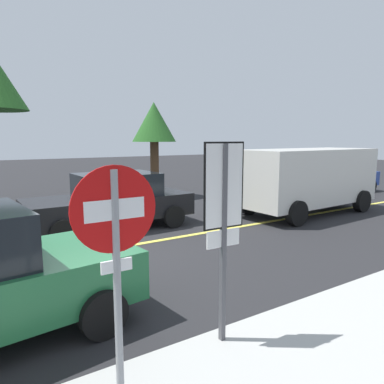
{
  "coord_description": "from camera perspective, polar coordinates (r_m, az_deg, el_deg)",
  "views": [
    {
      "loc": [
        -2.49,
        -7.79,
        2.55
      ],
      "look_at": [
        2.44,
        -0.07,
        1.18
      ],
      "focal_mm": 33.37,
      "sensor_mm": 36.0,
      "label": 1
    }
  ],
  "objects": [
    {
      "name": "white_van",
      "position": [
        12.77,
        17.9,
        2.35
      ],
      "size": [
        5.29,
        2.47,
        2.2
      ],
      "color": "silver",
      "rests_on": "ground_plane"
    },
    {
      "name": "car_blue_crossing",
      "position": [
        18.62,
        21.86,
        2.59
      ],
      "size": [
        4.06,
        2.55,
        1.64
      ],
      "color": "#2D479E",
      "rests_on": "ground_plane"
    },
    {
      "name": "lane_marking_centre",
      "position": [
        9.86,
        2.53,
        -6.43
      ],
      "size": [
        28.0,
        0.16,
        0.01
      ],
      "primitive_type": "cube",
      "color": "#E0D14C"
    },
    {
      "name": "speed_limit_sign",
      "position": [
        4.09,
        5.07,
        -2.64
      ],
      "size": [
        0.54,
        0.06,
        2.52
      ],
      "color": "#4C4C51",
      "rests_on": "ground_plane"
    },
    {
      "name": "ground_plane",
      "position": [
        8.56,
        -14.35,
        -9.08
      ],
      "size": [
        80.0,
        80.0,
        0.0
      ],
      "primitive_type": "plane",
      "color": "#262628"
    },
    {
      "name": "car_black_approaching",
      "position": [
        10.4,
        -12.68,
        -1.38
      ],
      "size": [
        4.62,
        2.16,
        1.58
      ],
      "color": "black",
      "rests_on": "ground_plane"
    },
    {
      "name": "tree_left_verge",
      "position": [
        15.67,
        -6.09,
        10.67
      ],
      "size": [
        1.89,
        1.89,
        4.09
      ],
      "color": "#513823",
      "rests_on": "ground_plane"
    },
    {
      "name": "stop_sign",
      "position": [
        3.19,
        -12.04,
        -9.12
      ],
      "size": [
        0.76,
        0.07,
        2.34
      ],
      "color": "gray",
      "rests_on": "ground_plane"
    }
  ]
}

